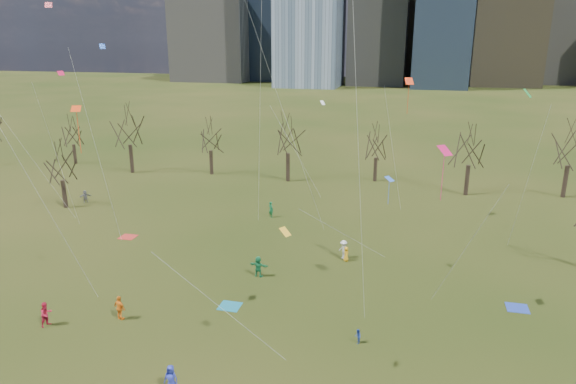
% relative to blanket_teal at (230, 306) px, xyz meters
% --- Properties ---
extents(ground, '(500.00, 500.00, 0.00)m').
position_rel_blanket_teal_xyz_m(ground, '(2.63, -4.31, -0.01)').
color(ground, black).
rests_on(ground, ground).
extents(bare_tree_row, '(113.04, 29.80, 9.50)m').
position_rel_blanket_teal_xyz_m(bare_tree_row, '(2.54, 32.91, 6.10)').
color(bare_tree_row, black).
rests_on(bare_tree_row, ground).
extents(blanket_teal, '(1.60, 1.50, 0.03)m').
position_rel_blanket_teal_xyz_m(blanket_teal, '(0.00, 0.00, 0.00)').
color(blanket_teal, '#176F8B').
rests_on(blanket_teal, ground).
extents(blanket_navy, '(1.60, 1.50, 0.03)m').
position_rel_blanket_teal_xyz_m(blanket_navy, '(21.08, 4.99, 0.00)').
color(blanket_navy, '#233DA4').
rests_on(blanket_navy, ground).
extents(blanket_crimson, '(1.60, 1.50, 0.03)m').
position_rel_blanket_teal_xyz_m(blanket_crimson, '(-15.01, 10.83, 0.00)').
color(blanket_crimson, red).
rests_on(blanket_crimson, ground).
extents(person_0, '(0.84, 0.57, 1.67)m').
position_rel_blanket_teal_xyz_m(person_0, '(0.14, -9.98, 0.82)').
color(person_0, '#2934B2').
rests_on(person_0, ground).
extents(person_2, '(0.93, 1.05, 1.81)m').
position_rel_blanket_teal_xyz_m(person_2, '(-11.54, -5.66, 0.89)').
color(person_2, red).
rests_on(person_2, ground).
extents(person_4, '(1.17, 0.78, 1.84)m').
position_rel_blanket_teal_xyz_m(person_4, '(-6.99, -3.67, 0.90)').
color(person_4, orange).
rests_on(person_4, ground).
extents(person_5, '(1.75, 0.77, 1.83)m').
position_rel_blanket_teal_xyz_m(person_5, '(0.59, 5.44, 0.90)').
color(person_5, '#1B7C48').
rests_on(person_5, ground).
extents(person_8, '(0.41, 0.52, 1.02)m').
position_rel_blanket_teal_xyz_m(person_8, '(9.95, -2.55, 0.49)').
color(person_8, '#223E97').
rests_on(person_8, ground).
extents(person_9, '(1.30, 1.25, 1.77)m').
position_rel_blanket_teal_xyz_m(person_9, '(7.09, 10.88, 0.87)').
color(person_9, silver).
rests_on(person_9, ground).
extents(person_11, '(1.31, 1.34, 1.53)m').
position_rel_blanket_teal_xyz_m(person_11, '(-26.26, 20.01, 0.75)').
color(person_11, slate).
rests_on(person_11, ground).
extents(person_12, '(0.55, 0.74, 1.37)m').
position_rel_blanket_teal_xyz_m(person_12, '(7.39, 10.38, 0.67)').
color(person_12, gold).
rests_on(person_12, ground).
extents(person_13, '(0.80, 0.74, 1.83)m').
position_rel_blanket_teal_xyz_m(person_13, '(-2.51, 20.28, 0.90)').
color(person_13, '#176737').
rests_on(person_13, ground).
extents(kites_airborne, '(61.72, 37.47, 33.52)m').
position_rel_blanket_teal_xyz_m(kites_airborne, '(5.87, 8.84, 12.71)').
color(kites_airborne, '#FF4615').
rests_on(kites_airborne, ground).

